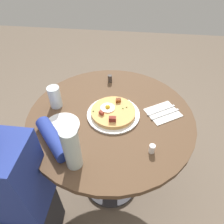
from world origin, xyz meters
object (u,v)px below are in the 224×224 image
(dining_table, at_px, (111,136))
(bread_plate, at_px, (62,125))
(person_seated, at_px, (12,197))
(fork, at_px, (161,110))
(water_glass, at_px, (55,97))
(pizza_plate, at_px, (113,114))
(breakfast_pizza, at_px, (113,111))
(knife, at_px, (165,114))
(pepper_shaker, at_px, (110,79))
(water_bottle, at_px, (72,149))
(salt_shaker, at_px, (152,149))

(dining_table, bearing_deg, bread_plate, 25.34)
(dining_table, height_order, person_seated, person_seated)
(fork, relative_size, water_glass, 1.43)
(fork, bearing_deg, pizza_plate, -19.00)
(person_seated, relative_size, fork, 6.31)
(pizza_plate, height_order, breakfast_pizza, breakfast_pizza)
(knife, height_order, pepper_shaker, pepper_shaker)
(knife, bearing_deg, pepper_shaker, -71.10)
(pizza_plate, relative_size, water_bottle, 1.32)
(pizza_plate, xyz_separation_m, pepper_shaker, (0.06, -0.30, 0.02))
(pepper_shaker, bearing_deg, fork, 142.62)
(bread_plate, relative_size, fork, 1.02)
(fork, xyz_separation_m, pepper_shaker, (0.32, -0.24, 0.02))
(water_glass, bearing_deg, water_bottle, 118.68)
(salt_shaker, bearing_deg, water_bottle, 17.06)
(pizza_plate, bearing_deg, bread_plate, 24.72)
(pepper_shaker, bearing_deg, pizza_plate, 100.73)
(person_seated, distance_m, salt_shaker, 0.74)
(breakfast_pizza, xyz_separation_m, bread_plate, (0.25, 0.12, -0.02))
(pepper_shaker, bearing_deg, person_seated, 59.93)
(breakfast_pizza, relative_size, water_bottle, 1.11)
(fork, relative_size, salt_shaker, 3.97)
(person_seated, bearing_deg, breakfast_pizza, -139.01)
(water_glass, bearing_deg, breakfast_pizza, 173.73)
(pizza_plate, relative_size, breakfast_pizza, 1.19)
(knife, bearing_deg, bread_plate, -16.67)
(water_bottle, bearing_deg, salt_shaker, -162.94)
(person_seated, height_order, pepper_shaker, person_seated)
(breakfast_pizza, height_order, knife, breakfast_pizza)
(water_glass, bearing_deg, person_seated, 72.67)
(breakfast_pizza, distance_m, pepper_shaker, 0.31)
(pizza_plate, relative_size, water_glass, 2.27)
(salt_shaker, bearing_deg, breakfast_pizza, -47.77)
(water_glass, bearing_deg, pepper_shaker, -135.56)
(fork, bearing_deg, knife, 90.00)
(fork, relative_size, water_bottle, 0.83)
(water_bottle, height_order, pepper_shaker, water_bottle)
(bread_plate, bearing_deg, salt_shaker, 166.77)
(dining_table, relative_size, person_seated, 0.80)
(pizza_plate, relative_size, knife, 1.59)
(pizza_plate, distance_m, breakfast_pizza, 0.02)
(salt_shaker, bearing_deg, water_glass, -26.02)
(pepper_shaker, bearing_deg, bread_plate, 64.99)
(water_bottle, relative_size, pepper_shaker, 4.33)
(fork, bearing_deg, salt_shaker, 46.18)
(bread_plate, height_order, knife, bread_plate)
(pizza_plate, height_order, knife, pizza_plate)
(knife, bearing_deg, water_glass, -32.61)
(water_bottle, bearing_deg, person_seated, 13.35)
(bread_plate, bearing_deg, dining_table, -154.66)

